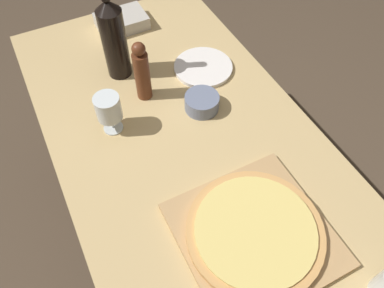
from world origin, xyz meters
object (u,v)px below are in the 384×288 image
at_px(pepper_mill, 142,72).
at_px(small_bowl, 202,102).
at_px(wine_glass, 108,108).
at_px(wine_bottle, 114,38).
at_px(pizza, 255,231).

relative_size(pepper_mill, small_bowl, 1.93).
xyz_separation_m(wine_glass, small_bowl, (0.28, -0.05, -0.07)).
bearing_deg(wine_bottle, pepper_mill, -76.77).
height_order(pizza, pepper_mill, pepper_mill).
bearing_deg(small_bowl, wine_glass, 170.31).
distance_m(pepper_mill, wine_glass, 0.17).
relative_size(wine_bottle, pepper_mill, 1.68).
xyz_separation_m(pepper_mill, small_bowl, (0.14, -0.14, -0.08)).
height_order(pepper_mill, wine_glass, pepper_mill).
height_order(pepper_mill, small_bowl, pepper_mill).
distance_m(wine_bottle, pepper_mill, 0.15).
height_order(wine_glass, small_bowl, wine_glass).
relative_size(wine_bottle, small_bowl, 3.25).
height_order(wine_bottle, small_bowl, wine_bottle).
bearing_deg(pepper_mill, wine_glass, -148.67).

